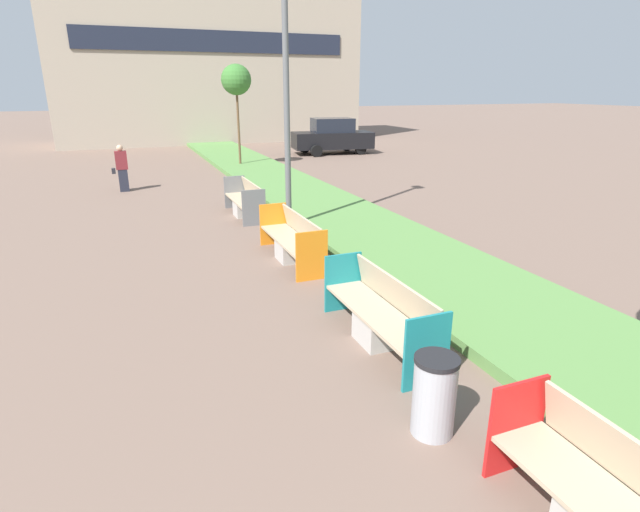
{
  "coord_description": "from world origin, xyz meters",
  "views": [
    {
      "loc": [
        -2.18,
        1.7,
        3.41
      ],
      "look_at": [
        0.9,
        9.38,
        0.6
      ],
      "focal_mm": 28.0,
      "sensor_mm": 36.0,
      "label": 1
    }
  ],
  "objects": [
    {
      "name": "pedestrian_walking",
      "position": [
        -2.11,
        19.99,
        0.79
      ],
      "size": [
        0.53,
        0.24,
        1.58
      ],
      "color": "#232633",
      "rests_on": "ground"
    },
    {
      "name": "bench_orange_frame",
      "position": [
        0.94,
        11.01,
        0.38
      ],
      "size": [
        0.65,
        2.48,
        0.94
      ],
      "color": "#ADA8A0",
      "rests_on": "ground"
    },
    {
      "name": "street_lamp_post",
      "position": [
        1.55,
        13.06,
        4.44
      ],
      "size": [
        0.24,
        0.44,
        8.1
      ],
      "color": "#56595B",
      "rests_on": "ground"
    },
    {
      "name": "litter_bin",
      "position": [
        0.51,
        5.3,
        0.44
      ],
      "size": [
        0.46,
        0.46,
        0.87
      ],
      "color": "#9EA0A5",
      "rests_on": "ground"
    },
    {
      "name": "sapling_tree_far",
      "position": [
        2.85,
        23.78,
        3.68
      ],
      "size": [
        1.27,
        1.27,
        4.34
      ],
      "color": "brown",
      "rests_on": "ground"
    },
    {
      "name": "building_backdrop",
      "position": [
        4.0,
        36.38,
        5.41
      ],
      "size": [
        18.77,
        6.05,
        10.82
      ],
      "color": "tan",
      "rests_on": "ground"
    },
    {
      "name": "planter_grass_strip",
      "position": [
        3.2,
        12.0,
        0.09
      ],
      "size": [
        2.8,
        120.0,
        0.18
      ],
      "color": "#568442",
      "rests_on": "ground"
    },
    {
      "name": "parked_car_distant",
      "position": [
        8.58,
        26.73,
        0.91
      ],
      "size": [
        4.41,
        2.33,
        1.86
      ],
      "rotation": [
        0.0,
        0.0,
        -0.14
      ],
      "color": "black",
      "rests_on": "ground"
    },
    {
      "name": "bench_teal_frame",
      "position": [
        0.94,
        7.22,
        0.38
      ],
      "size": [
        0.65,
        2.42,
        0.94
      ],
      "color": "#ADA8A0",
      "rests_on": "ground"
    },
    {
      "name": "bench_grey_frame",
      "position": [
        0.94,
        15.04,
        0.37
      ],
      "size": [
        0.65,
        2.25,
        0.94
      ],
      "color": "#ADA8A0",
      "rests_on": "ground"
    }
  ]
}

